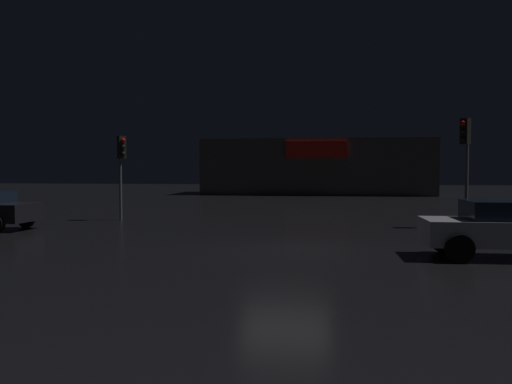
{
  "coord_description": "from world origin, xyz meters",
  "views": [
    {
      "loc": [
        1.15,
        -14.73,
        2.3
      ],
      "look_at": [
        -1.76,
        6.85,
        1.32
      ],
      "focal_mm": 36.91,
      "sensor_mm": 36.0,
      "label": 1
    }
  ],
  "objects_px": {
    "car_far": "(505,228)",
    "traffic_signal_cross_left": "(122,157)",
    "traffic_signal_cross_right": "(465,148)",
    "store_building": "(317,167)"
  },
  "relations": [
    {
      "from": "car_far",
      "to": "traffic_signal_cross_left",
      "type": "bearing_deg",
      "value": 148.8
    },
    {
      "from": "traffic_signal_cross_right",
      "to": "traffic_signal_cross_left",
      "type": "bearing_deg",
      "value": 175.67
    },
    {
      "from": "store_building",
      "to": "car_far",
      "type": "distance_m",
      "value": 33.8
    },
    {
      "from": "car_far",
      "to": "traffic_signal_cross_right",
      "type": "bearing_deg",
      "value": 83.71
    },
    {
      "from": "traffic_signal_cross_right",
      "to": "car_far",
      "type": "distance_m",
      "value": 7.49
    },
    {
      "from": "store_building",
      "to": "traffic_signal_cross_left",
      "type": "bearing_deg",
      "value": -107.8
    },
    {
      "from": "traffic_signal_cross_right",
      "to": "car_far",
      "type": "relative_size",
      "value": 1.04
    },
    {
      "from": "traffic_signal_cross_right",
      "to": "car_far",
      "type": "bearing_deg",
      "value": -96.29
    },
    {
      "from": "traffic_signal_cross_right",
      "to": "store_building",
      "type": "bearing_deg",
      "value": 103.22
    },
    {
      "from": "store_building",
      "to": "traffic_signal_cross_right",
      "type": "height_order",
      "value": "store_building"
    }
  ]
}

